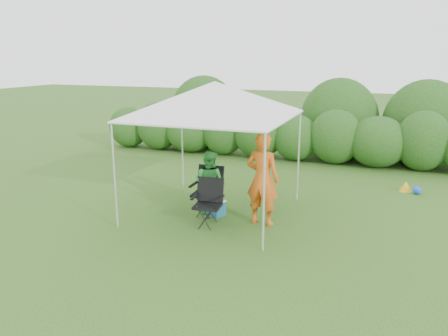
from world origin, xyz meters
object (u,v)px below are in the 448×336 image
(woman, at_px, (209,183))
(cooler, at_px, (215,207))
(canopy, at_px, (215,99))
(man, at_px, (262,179))
(chair_right, at_px, (209,199))
(chair_left, at_px, (208,187))

(woman, bearing_deg, cooler, 166.74)
(woman, bearing_deg, canopy, -126.60)
(man, distance_m, cooler, 1.33)
(chair_right, height_order, cooler, chair_right)
(chair_right, distance_m, chair_left, 0.66)
(chair_left, bearing_deg, woman, -28.68)
(woman, bearing_deg, man, 177.53)
(canopy, relative_size, cooler, 6.24)
(cooler, bearing_deg, woman, -174.83)
(chair_left, height_order, man, man)
(chair_right, distance_m, cooler, 0.65)
(chair_right, height_order, man, man)
(man, bearing_deg, woman, -0.86)
(chair_right, distance_m, man, 1.15)
(canopy, distance_m, woman, 1.77)
(chair_right, xyz_separation_m, cooler, (-0.08, 0.54, -0.36))
(chair_left, distance_m, man, 1.32)
(canopy, height_order, cooler, canopy)
(man, relative_size, woman, 1.36)
(chair_right, height_order, woman, woman)
(canopy, distance_m, chair_right, 2.05)
(canopy, height_order, chair_left, canopy)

